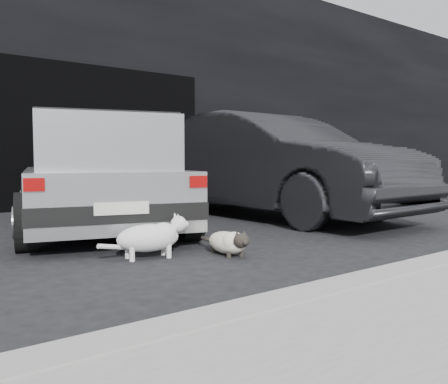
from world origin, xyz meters
TOP-DOWN VIEW (x-y plane):
  - ground at (0.00, 0.00)m, footprint 80.00×80.00m
  - building_facade at (1.00, 6.00)m, footprint 34.00×4.00m
  - garage_opening at (1.00, 3.99)m, footprint 4.00×0.10m
  - curb at (1.00, -2.60)m, footprint 18.00×0.25m
  - silver_hatchback at (-0.30, 1.21)m, footprint 2.63×4.05m
  - second_car at (2.38, 0.93)m, footprint 1.82×4.88m
  - cat_siamese at (0.01, -1.06)m, footprint 0.33×0.77m
  - cat_white at (-0.60, -0.73)m, footprint 0.84×0.38m

SIDE VIEW (x-z plane):
  - ground at x=0.00m, z-range 0.00..0.00m
  - curb at x=1.00m, z-range 0.00..0.12m
  - cat_siamese at x=0.01m, z-range -0.01..0.25m
  - cat_white at x=-0.60m, z-range -0.01..0.39m
  - silver_hatchback at x=-0.30m, z-range 0.06..1.44m
  - second_car at x=2.38m, z-range 0.00..1.59m
  - garage_opening at x=1.00m, z-range 0.00..2.60m
  - building_facade at x=1.00m, z-range 0.00..5.00m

